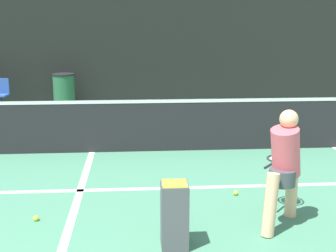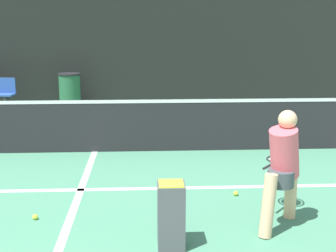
% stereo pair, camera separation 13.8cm
% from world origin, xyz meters
% --- Properties ---
extents(court_service_line, '(8.25, 0.10, 0.01)m').
position_xyz_m(court_service_line, '(0.00, 4.63, 0.00)').
color(court_service_line, white).
rests_on(court_service_line, ground).
extents(court_center_mark, '(0.10, 4.63, 0.01)m').
position_xyz_m(court_center_mark, '(0.00, 4.26, 0.00)').
color(court_center_mark, white).
rests_on(court_center_mark, ground).
extents(net, '(11.09, 0.09, 1.07)m').
position_xyz_m(net, '(0.00, 6.57, 0.51)').
color(net, slate).
rests_on(net, ground).
extents(fence_back, '(24.00, 0.06, 3.21)m').
position_xyz_m(fence_back, '(0.00, 11.42, 1.60)').
color(fence_back, black).
rests_on(fence_back, ground).
extents(player_practicing, '(0.71, 1.15, 1.36)m').
position_xyz_m(player_practicing, '(2.47, 3.36, 0.73)').
color(player_practicing, '#DBAD84').
rests_on(player_practicing, ground).
extents(tennis_ball_scattered_1, '(0.07, 0.07, 0.07)m').
position_xyz_m(tennis_ball_scattered_1, '(-0.42, 3.65, 0.03)').
color(tennis_ball_scattered_1, '#D1E033').
rests_on(tennis_ball_scattered_1, ground).
extents(tennis_ball_scattered_3, '(0.07, 0.07, 0.07)m').
position_xyz_m(tennis_ball_scattered_3, '(2.14, 4.30, 0.03)').
color(tennis_ball_scattered_3, '#D1E033').
rests_on(tennis_ball_scattered_3, ground).
extents(ball_hopper, '(0.28, 0.28, 0.71)m').
position_xyz_m(ball_hopper, '(1.17, 2.89, 0.37)').
color(ball_hopper, '#4C4C51').
rests_on(ball_hopper, ground).
extents(trash_bin, '(0.59, 0.59, 0.94)m').
position_xyz_m(trash_bin, '(-1.08, 10.88, 0.47)').
color(trash_bin, '#28603D').
rests_on(trash_bin, ground).
extents(parked_car, '(1.64, 4.32, 1.50)m').
position_xyz_m(parked_car, '(3.56, 14.86, 0.63)').
color(parked_car, navy).
rests_on(parked_car, ground).
extents(building_far, '(36.00, 2.40, 5.56)m').
position_xyz_m(building_far, '(0.00, 25.86, 2.78)').
color(building_far, beige).
rests_on(building_far, ground).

